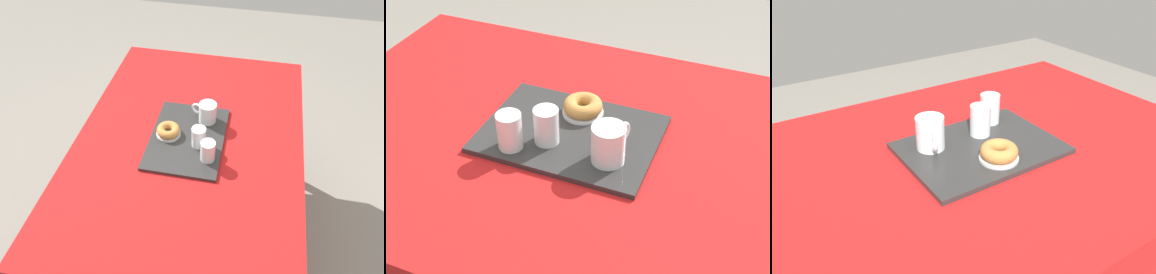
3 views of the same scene
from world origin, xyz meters
TOP-DOWN VIEW (x-y plane):
  - dining_table at (0.00, 0.00)m, footprint 1.43×1.00m
  - serving_tray at (-0.01, -0.01)m, footprint 0.44×0.32m
  - tea_mug_left at (-0.13, 0.06)m, footprint 0.08×0.12m
  - water_glass_near at (0.03, 0.05)m, footprint 0.06×0.06m
  - water_glass_far at (0.10, 0.10)m, footprint 0.06×0.06m
  - donut_plate_left at (-0.01, -0.10)m, footprint 0.11×0.11m
  - sugar_donut_left at (-0.01, -0.10)m, footprint 0.10×0.10m

SIDE VIEW (x-z plane):
  - dining_table at x=0.00m, z-range 0.29..1.06m
  - serving_tray at x=-0.01m, z-range 0.77..0.79m
  - donut_plate_left at x=-0.01m, z-range 0.79..0.79m
  - sugar_donut_left at x=-0.01m, z-range 0.79..0.83m
  - water_glass_near at x=0.03m, z-range 0.78..0.87m
  - water_glass_far at x=0.10m, z-range 0.78..0.88m
  - tea_mug_left at x=-0.13m, z-range 0.78..0.88m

